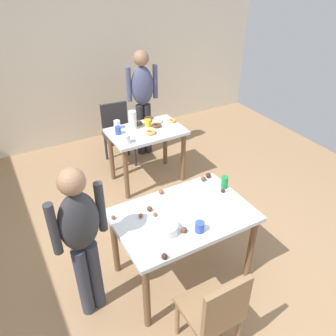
{
  "coord_description": "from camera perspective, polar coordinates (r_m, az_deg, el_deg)",
  "views": [
    {
      "loc": [
        -1.32,
        -1.96,
        2.7
      ],
      "look_at": [
        0.04,
        0.47,
        0.9
      ],
      "focal_mm": 36.67,
      "sensor_mm": 36.0,
      "label": 1
    }
  ],
  "objects": [
    {
      "name": "ground_plane",
      "position": [
        3.59,
        3.19,
        -16.0
      ],
      "size": [
        6.4,
        6.4,
        0.0
      ],
      "primitive_type": "plane",
      "color": "#9E7A56"
    },
    {
      "name": "cake_ball_0",
      "position": [
        2.97,
        -4.55,
        -7.9
      ],
      "size": [
        0.04,
        0.04,
        0.04
      ],
      "primitive_type": "sphere",
      "color": "brown",
      "rests_on": "dining_table_near"
    },
    {
      "name": "cake_ball_3",
      "position": [
        3.46,
        6.71,
        -1.23
      ],
      "size": [
        0.05,
        0.05,
        0.05
      ],
      "primitive_type": "sphere",
      "color": "#3D2319",
      "rests_on": "dining_table_near"
    },
    {
      "name": "chair_far_table",
      "position": [
        4.98,
        -8.43,
        6.24
      ],
      "size": [
        0.44,
        0.44,
        0.87
      ],
      "color": "#2D2D33",
      "rests_on": "ground_plane"
    },
    {
      "name": "cake_ball_4",
      "position": [
        2.82,
        2.67,
        -10.24
      ],
      "size": [
        0.05,
        0.05,
        0.05
      ],
      "primitive_type": "sphere",
      "color": "brown",
      "rests_on": "dining_table_near"
    },
    {
      "name": "pitcher_far",
      "position": [
        4.37,
        -5.92,
        7.93
      ],
      "size": [
        0.1,
        0.1,
        0.24
      ],
      "primitive_type": "cylinder",
      "color": "white",
      "rests_on": "dining_table_far"
    },
    {
      "name": "cake_ball_5",
      "position": [
        3.41,
        5.9,
        -1.8
      ],
      "size": [
        0.05,
        0.05,
        0.05
      ],
      "primitive_type": "sphere",
      "color": "brown",
      "rests_on": "dining_table_near"
    },
    {
      "name": "cup_far_1",
      "position": [
        4.29,
        -8.3,
        6.22
      ],
      "size": [
        0.07,
        0.07,
        0.1
      ],
      "primitive_type": "cylinder",
      "color": "#3351B2",
      "rests_on": "dining_table_far"
    },
    {
      "name": "person_girl_near",
      "position": [
        2.72,
        -14.22,
        -10.7
      ],
      "size": [
        0.46,
        0.26,
        1.47
      ],
      "color": "#383D4C",
      "rests_on": "ground_plane"
    },
    {
      "name": "donut_far_3",
      "position": [
        4.62,
        -3.16,
        8.15
      ],
      "size": [
        0.14,
        0.14,
        0.04
      ],
      "primitive_type": "torus",
      "color": "brown",
      "rests_on": "dining_table_far"
    },
    {
      "name": "cup_far_2",
      "position": [
        4.45,
        -3.37,
        7.46
      ],
      "size": [
        0.09,
        0.09,
        0.09
      ],
      "primitive_type": "cylinder",
      "color": "yellow",
      "rests_on": "dining_table_far"
    },
    {
      "name": "cake_ball_9",
      "position": [
        3.03,
        -3.1,
        -6.76
      ],
      "size": [
        0.05,
        0.05,
        0.05
      ],
      "primitive_type": "sphere",
      "color": "brown",
      "rests_on": "dining_table_near"
    },
    {
      "name": "donut_far_1",
      "position": [
        4.57,
        -1.78,
        7.86
      ],
      "size": [
        0.14,
        0.14,
        0.04
      ],
      "primitive_type": "torus",
      "color": "white",
      "rests_on": "dining_table_far"
    },
    {
      "name": "dining_table_far",
      "position": [
        4.43,
        -3.59,
        4.71
      ],
      "size": [
        0.94,
        0.62,
        0.75
      ],
      "color": "silver",
      "rests_on": "ground_plane"
    },
    {
      "name": "cake_ball_1",
      "position": [
        2.62,
        -0.6,
        -14.47
      ],
      "size": [
        0.05,
        0.05,
        0.05
      ],
      "primitive_type": "sphere",
      "color": "#3D2319",
      "rests_on": "dining_table_near"
    },
    {
      "name": "cup_far_0",
      "position": [
        4.43,
        -8.48,
        7.16
      ],
      "size": [
        0.08,
        0.08,
        0.11
      ],
      "primitive_type": "cylinder",
      "color": "white",
      "rests_on": "dining_table_far"
    },
    {
      "name": "donut_far_5",
      "position": [
        4.58,
        0.69,
        7.87
      ],
      "size": [
        0.11,
        0.11,
        0.03
      ],
      "primitive_type": "torus",
      "color": "gold",
      "rests_on": "dining_table_far"
    },
    {
      "name": "mixing_bowl",
      "position": [
        2.81,
        -0.36,
        -9.98
      ],
      "size": [
        0.2,
        0.2,
        0.08
      ],
      "primitive_type": "cylinder",
      "color": "white",
      "rests_on": "dining_table_near"
    },
    {
      "name": "soda_can",
      "position": [
        3.32,
        9.38,
        -2.35
      ],
      "size": [
        0.07,
        0.07,
        0.12
      ],
      "primitive_type": "cylinder",
      "color": "#198438",
      "rests_on": "dining_table_near"
    },
    {
      "name": "wall_back",
      "position": [
        5.51,
        -15.12,
        17.09
      ],
      "size": [
        6.4,
        0.1,
        2.6
      ],
      "primitive_type": "cube",
      "color": "beige",
      "rests_on": "ground_plane"
    },
    {
      "name": "person_adult_far",
      "position": [
        4.97,
        -4.23,
        12.04
      ],
      "size": [
        0.46,
        0.25,
        1.56
      ],
      "color": "#28282D",
      "rests_on": "ground_plane"
    },
    {
      "name": "dining_table_near",
      "position": [
        3.08,
        2.52,
        -9.02
      ],
      "size": [
        1.2,
        0.79,
        0.75
      ],
      "color": "silver",
      "rests_on": "ground_plane"
    },
    {
      "name": "cup_near_0",
      "position": [
        2.83,
        5.29,
        -9.71
      ],
      "size": [
        0.08,
        0.08,
        0.09
      ],
      "primitive_type": "cylinder",
      "color": "#3351B2",
      "rests_on": "dining_table_near"
    },
    {
      "name": "donut_far_4",
      "position": [
        4.28,
        -2.92,
        5.98
      ],
      "size": [
        0.14,
        0.14,
        0.04
      ],
      "primitive_type": "torus",
      "color": "gold",
      "rests_on": "dining_table_far"
    },
    {
      "name": "cake_ball_2",
      "position": [
        3.22,
        -1.14,
        -3.97
      ],
      "size": [
        0.05,
        0.05,
        0.05
      ],
      "primitive_type": "sphere",
      "color": "brown",
      "rests_on": "dining_table_near"
    },
    {
      "name": "cake_ball_7",
      "position": [
        2.98,
        -9.07,
        -8.12
      ],
      "size": [
        0.04,
        0.04,
        0.04
      ],
      "primitive_type": "sphere",
      "color": "brown",
      "rests_on": "dining_table_near"
    },
    {
      "name": "cup_far_3",
      "position": [
        4.07,
        -6.81,
        4.83
      ],
      "size": [
        0.09,
        0.09,
        0.11
      ],
      "primitive_type": "cylinder",
      "color": "white",
      "rests_on": "dining_table_far"
    },
    {
      "name": "fork_near",
      "position": [
        3.22,
        2.88,
        -4.45
      ],
      "size": [
        0.17,
        0.02,
        0.01
      ],
      "primitive_type": "cube",
      "color": "silver",
      "rests_on": "dining_table_near"
    },
    {
      "name": "chair_near_table",
      "position": [
        2.7,
        7.93,
        -22.4
      ],
      "size": [
        0.4,
        0.4,
        0.87
      ],
      "color": "olive",
      "rests_on": "ground_plane"
    },
    {
      "name": "donut_far_0",
      "position": [
        4.52,
        -5.09,
        7.44
      ],
      "size": [
        0.12,
        0.12,
        0.04
      ],
      "primitive_type": "torus",
      "color": "brown",
      "rests_on": "dining_table_far"
    },
    {
      "name": "cake_ball_6",
      "position": [
        3.28,
        9.09,
        -3.7
      ],
      "size": [
        0.04,
        0.04,
        0.04
      ],
      "primitive_type": "sphere",
      "color": "#3D2319",
      "rests_on": "dining_table_near"
    },
    {
      "name": "cake_ball_8",
      "position": [
        2.98,
        -2.16,
        -7.7
      ],
      "size": [
        0.04,
        0.04,
        0.04
      ],
      "primitive_type": "sphere",
      "color": "brown",
      "rests_on": "dining_table_near"
    },
    {
      "name": "donut_far_2",
      "position": [
        4.45,
        -1.9,
        7.09
      ],
      "size": [
        0.12,
        0.12,
        0.04
      ],
      "primitive_type": "torus",
      "color": "brown",
      "rests_on": "dining_table_far"
    }
  ]
}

